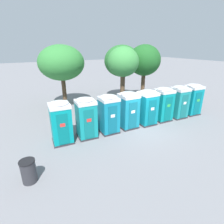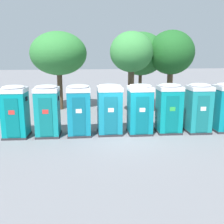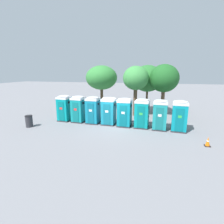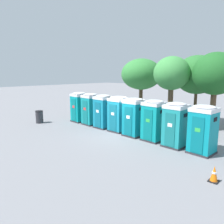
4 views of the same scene
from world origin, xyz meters
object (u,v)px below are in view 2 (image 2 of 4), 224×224
at_px(street_tree_1, 171,53).
at_px(street_tree_3, 59,54).
at_px(portapotty_4, 140,109).
at_px(portapotty_6, 198,108).
at_px(portapotty_1, 47,110).
at_px(portapotty_5, 169,108).
at_px(portapotty_3, 110,109).
at_px(portapotty_0, 15,111).
at_px(street_tree_0, 131,53).
at_px(portapotty_2, 79,110).
at_px(street_tree_2, 141,54).

distance_m(street_tree_1, street_tree_3, 7.83).
bearing_deg(portapotty_4, portapotty_6, -2.84).
height_order(portapotty_4, portapotty_6, same).
bearing_deg(portapotty_1, portapotty_5, -2.24).
bearing_deg(portapotty_3, portapotty_1, 178.84).
bearing_deg(portapotty_0, street_tree_0, 30.38).
xyz_separation_m(portapotty_2, portapotty_6, (6.08, -0.31, 0.00)).
bearing_deg(portapotty_3, portapotty_6, -4.01).
xyz_separation_m(portapotty_2, portapotty_4, (3.04, -0.16, -0.00)).
height_order(portapotty_6, street_tree_1, street_tree_1).
height_order(portapotty_0, street_tree_3, street_tree_3).
distance_m(portapotty_3, portapotty_6, 4.57).
xyz_separation_m(portapotty_2, portapotty_5, (4.57, -0.17, -0.00)).
relative_size(portapotty_5, street_tree_2, 0.46).
bearing_deg(portapotty_1, portapotty_6, -2.87).
bearing_deg(street_tree_0, portapotty_5, -74.65).
bearing_deg(portapotty_5, portapotty_4, 179.73).
bearing_deg(portapotty_2, street_tree_3, 100.77).
xyz_separation_m(portapotty_2, street_tree_3, (-1.25, 6.57, 2.72)).
xyz_separation_m(portapotty_3, portapotty_5, (3.04, -0.18, 0.00)).
bearing_deg(portapotty_2, portapotty_4, -2.98).
bearing_deg(street_tree_3, portapotty_0, -105.57).
bearing_deg(portapotty_4, street_tree_3, 122.54).
xyz_separation_m(portapotty_2, street_tree_1, (6.36, 4.72, 2.76)).
bearing_deg(street_tree_3, portapotty_5, -49.18).
height_order(portapotty_1, portapotty_5, same).
bearing_deg(street_tree_1, portapotty_5, -110.18).
distance_m(portapotty_5, street_tree_2, 6.73).
distance_m(portapotty_4, portapotty_5, 1.52).
xyz_separation_m(portapotty_1, street_tree_0, (4.96, 3.86, 2.77)).
height_order(portapotty_0, portapotty_3, same).
height_order(portapotty_3, street_tree_3, street_tree_3).
relative_size(street_tree_1, street_tree_3, 1.00).
height_order(portapotty_1, street_tree_3, street_tree_3).
bearing_deg(portapotty_5, portapotty_0, 177.80).
bearing_deg(portapotty_4, portapotty_5, -0.27).
xyz_separation_m(portapotty_6, street_tree_3, (-7.33, 6.88, 2.72)).
relative_size(portapotty_2, portapotty_4, 1.00).
bearing_deg(street_tree_2, portapotty_5, -90.00).
relative_size(street_tree_1, street_tree_2, 1.01).
bearing_deg(street_tree_0, street_tree_2, 61.42).
bearing_deg(portapotty_6, portapotty_3, 175.99).
bearing_deg(street_tree_1, portapotty_1, -149.48).
height_order(portapotty_5, street_tree_1, street_tree_1).
relative_size(portapotty_4, portapotty_5, 1.00).
relative_size(portapotty_1, portapotty_3, 1.00).
distance_m(portapotty_5, street_tree_3, 9.30).
bearing_deg(street_tree_2, portapotty_2, -127.31).
bearing_deg(portapotty_2, street_tree_0, 48.78).
relative_size(portapotty_0, portapotty_3, 1.00).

